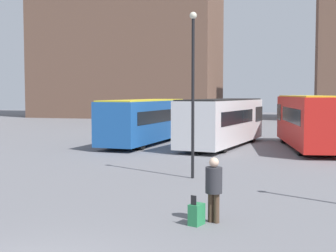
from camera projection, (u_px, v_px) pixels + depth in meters
name	position (u px, v px, depth m)	size (l,w,h in m)	color
bus_0	(145.00, 120.00, 31.25)	(3.06, 10.25, 2.97)	#1E56A3
bus_1	(223.00, 121.00, 29.91)	(4.16, 10.75, 3.03)	silver
bus_2	(308.00, 120.00, 28.48)	(4.21, 10.77, 3.25)	red
traveler	(214.00, 184.00, 12.09)	(0.55, 0.55, 1.70)	#4C3828
suitcase	(196.00, 214.00, 11.91)	(0.40, 0.49, 0.79)	#28844C
lamp_post_1	(193.00, 83.00, 18.29)	(0.28, 0.28, 6.52)	black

